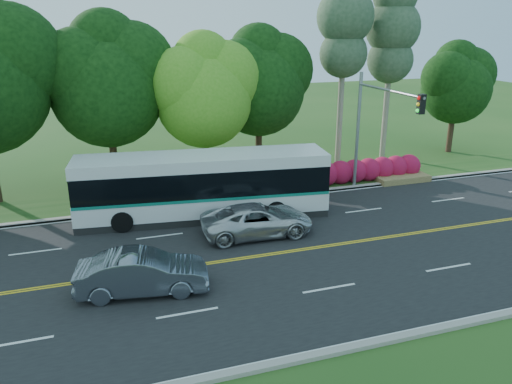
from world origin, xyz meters
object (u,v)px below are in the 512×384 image
object	(u,v)px
traffic_signal	(376,118)
suv	(257,220)
transit_bus	(203,187)
sedan	(143,273)

from	to	relation	value
traffic_signal	suv	bearing A→B (deg)	-158.49
transit_bus	traffic_signal	bearing A→B (deg)	7.23
transit_bus	sedan	distance (m)	7.93
transit_bus	sedan	bearing A→B (deg)	-112.32
sedan	suv	bearing A→B (deg)	-47.85
suv	transit_bus	bearing A→B (deg)	34.20
transit_bus	sedan	world-z (taller)	transit_bus
traffic_signal	sedan	distance (m)	15.90
sedan	traffic_signal	bearing A→B (deg)	-54.32
traffic_signal	suv	size ratio (longest dim) A/B	1.31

